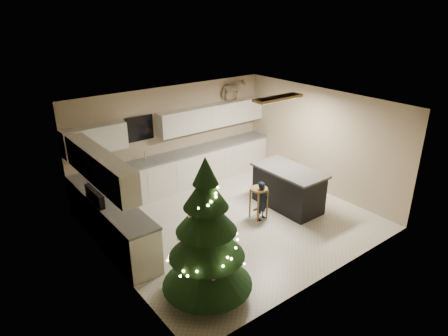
{
  "coord_description": "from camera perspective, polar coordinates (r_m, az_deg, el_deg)",
  "views": [
    {
      "loc": [
        -4.88,
        -5.96,
        4.48
      ],
      "look_at": [
        0.0,
        0.35,
        1.15
      ],
      "focal_mm": 32.0,
      "sensor_mm": 36.0,
      "label": 1
    }
  ],
  "objects": [
    {
      "name": "ground_plane",
      "position": [
        8.91,
        1.39,
        -7.53
      ],
      "size": [
        5.5,
        5.5,
        0.0
      ],
      "primitive_type": "plane",
      "color": "beige"
    },
    {
      "name": "toddler",
      "position": [
        8.81,
        5.47,
        -4.69
      ],
      "size": [
        0.37,
        0.29,
        0.9
      ],
      "primitive_type": "imported",
      "rotation": [
        0.0,
        0.0,
        0.25
      ],
      "color": "black",
      "rests_on": "ground_plane"
    },
    {
      "name": "island",
      "position": [
        9.41,
        9.15,
        -2.83
      ],
      "size": [
        0.9,
        1.7,
        0.95
      ],
      "color": "black",
      "rests_on": "ground_plane"
    },
    {
      "name": "christmas_tree",
      "position": [
        6.35,
        -2.49,
        -10.56
      ],
      "size": [
        1.53,
        1.48,
        2.44
      ],
      "rotation": [
        0.0,
        0.0,
        -0.27
      ],
      "color": "#3F2816",
      "rests_on": "ground_plane"
    },
    {
      "name": "cabinetry",
      "position": [
        9.36,
        -9.31,
        -1.1
      ],
      "size": [
        5.5,
        3.2,
        2.0
      ],
      "color": "silver",
      "rests_on": "ground_plane"
    },
    {
      "name": "rocking_horse",
      "position": [
        10.89,
        1.32,
        11.07
      ],
      "size": [
        0.68,
        0.37,
        0.57
      ],
      "rotation": [
        0.0,
        0.0,
        1.46
      ],
      "color": "olive",
      "rests_on": "cabinetry"
    },
    {
      "name": "room_shell",
      "position": [
        8.19,
        1.62,
        3.17
      ],
      "size": [
        5.52,
        5.02,
        2.61
      ],
      "color": "tan",
      "rests_on": "ground_plane"
    },
    {
      "name": "bar_stool",
      "position": [
        8.82,
        5.0,
        -3.93
      ],
      "size": [
        0.38,
        0.38,
        0.73
      ],
      "rotation": [
        0.0,
        0.0,
        -0.04
      ],
      "color": "olive",
      "rests_on": "ground_plane"
    }
  ]
}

